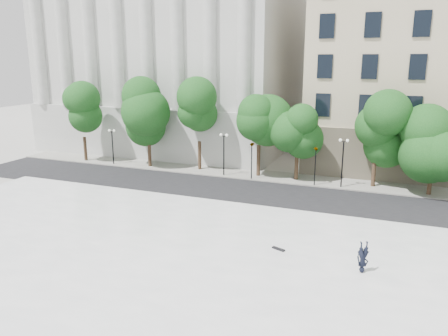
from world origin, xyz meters
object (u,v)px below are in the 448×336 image
at_px(traffic_light_west, 252,143).
at_px(traffic_light_east, 316,147).
at_px(skateboard, 278,249).
at_px(person_lying, 362,268).

bearing_deg(traffic_light_west, traffic_light_east, -0.00).
xyz_separation_m(traffic_light_west, traffic_light_east, (6.08, -0.00, -0.01)).
bearing_deg(traffic_light_east, traffic_light_west, 180.00).
distance_m(traffic_light_west, skateboard, 17.34).
height_order(traffic_light_west, traffic_light_east, traffic_light_west).
relative_size(traffic_light_west, person_lying, 2.45).
xyz_separation_m(traffic_light_east, skateboard, (0.68, -15.65, -3.14)).
bearing_deg(traffic_light_east, skateboard, -87.53).
height_order(traffic_light_west, skateboard, traffic_light_west).
relative_size(person_lying, skateboard, 2.05).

